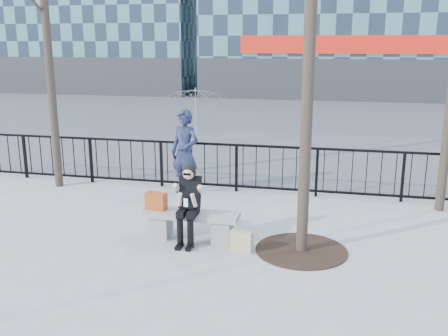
# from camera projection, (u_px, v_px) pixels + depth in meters

# --- Properties ---
(ground) EXTENTS (120.00, 120.00, 0.00)m
(ground) POSITION_uv_depth(u_px,v_px,m) (192.00, 239.00, 8.67)
(ground) COLOR gray
(ground) RESTS_ON ground
(street_surface) EXTENTS (60.00, 23.00, 0.01)m
(street_surface) POSITION_uv_depth(u_px,v_px,m) (283.00, 117.00, 22.86)
(street_surface) COLOR #474747
(street_surface) RESTS_ON ground
(railing) EXTENTS (14.00, 0.06, 1.10)m
(railing) POSITION_uv_depth(u_px,v_px,m) (228.00, 167.00, 11.37)
(railing) COLOR black
(railing) RESTS_ON ground
(tree_grate) EXTENTS (1.50, 1.50, 0.02)m
(tree_grate) POSITION_uv_depth(u_px,v_px,m) (301.00, 250.00, 8.17)
(tree_grate) COLOR black
(tree_grate) RESTS_ON ground
(bench_main) EXTENTS (1.65, 0.46, 0.49)m
(bench_main) POSITION_uv_depth(u_px,v_px,m) (191.00, 223.00, 8.60)
(bench_main) COLOR gray
(bench_main) RESTS_ON ground
(seated_woman) EXTENTS (0.50, 0.64, 1.34)m
(seated_woman) POSITION_uv_depth(u_px,v_px,m) (188.00, 205.00, 8.35)
(seated_woman) COLOR black
(seated_woman) RESTS_ON ground
(handbag) EXTENTS (0.39, 0.23, 0.30)m
(handbag) POSITION_uv_depth(u_px,v_px,m) (156.00, 201.00, 8.67)
(handbag) COLOR #AC4015
(handbag) RESTS_ON bench_main
(shopping_bag) EXTENTS (0.39, 0.21, 0.35)m
(shopping_bag) POSITION_uv_depth(u_px,v_px,m) (242.00, 241.00, 8.12)
(shopping_bag) COLOR beige
(shopping_bag) RESTS_ON ground
(standing_man) EXTENTS (0.80, 0.65, 1.90)m
(standing_man) POSITION_uv_depth(u_px,v_px,m) (185.00, 152.00, 11.08)
(standing_man) COLOR black
(standing_man) RESTS_ON ground
(vendor_umbrella) EXTENTS (2.42, 2.45, 1.92)m
(vendor_umbrella) POSITION_uv_depth(u_px,v_px,m) (196.00, 116.00, 16.33)
(vendor_umbrella) COLOR yellow
(vendor_umbrella) RESTS_ON ground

